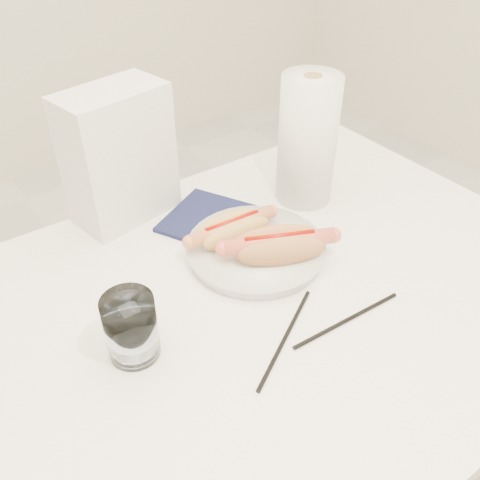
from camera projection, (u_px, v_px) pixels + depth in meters
table at (247, 325)px, 0.90m from camera, size 1.20×0.80×0.75m
plate at (256, 251)px, 0.95m from camera, size 0.29×0.29×0.02m
hotdog_left at (232, 229)px, 0.95m from camera, size 0.18×0.08×0.05m
hotdog_right at (279, 246)px, 0.90m from camera, size 0.19×0.14×0.05m
water_glass at (131, 327)px, 0.74m from camera, size 0.08×0.08×0.11m
chopstick_near at (285, 337)px, 0.79m from camera, size 0.19×0.11×0.01m
chopstick_far at (347, 320)px, 0.82m from camera, size 0.21×0.02×0.01m
napkin_box at (119, 156)px, 0.98m from camera, size 0.21×0.15×0.26m
navy_napkin at (210, 219)px, 1.04m from camera, size 0.22×0.22×0.01m
paper_towel_roll at (307, 141)px, 1.03m from camera, size 0.13×0.13×0.26m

